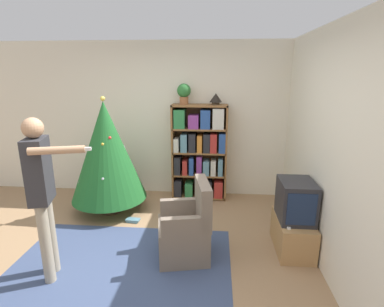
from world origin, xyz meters
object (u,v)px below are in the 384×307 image
at_px(potted_plant, 184,92).
at_px(table_lamp, 216,98).
at_px(television, 296,200).
at_px(armchair, 187,231).
at_px(bookshelf, 200,153).
at_px(christmas_tree, 107,152).
at_px(standing_person, 42,187).

height_order(potted_plant, table_lamp, potted_plant).
distance_m(television, armchair, 1.33).
xyz_separation_m(armchair, potted_plant, (-0.21, 1.75, 1.46)).
bearing_deg(potted_plant, table_lamp, -0.00).
xyz_separation_m(television, table_lamp, (-0.97, 1.50, 1.06)).
relative_size(bookshelf, potted_plant, 4.85).
distance_m(christmas_tree, standing_person, 1.57).
height_order(television, armchair, armchair).
bearing_deg(armchair, standing_person, -82.36).
height_order(christmas_tree, table_lamp, table_lamp).
height_order(armchair, standing_person, standing_person).
bearing_deg(potted_plant, television, -45.49).
relative_size(television, armchair, 0.54).
xyz_separation_m(christmas_tree, table_lamp, (1.60, 0.65, 0.74)).
xyz_separation_m(television, christmas_tree, (-2.57, 0.85, 0.31)).
xyz_separation_m(standing_person, potted_plant, (1.16, 2.22, 0.78)).
height_order(christmas_tree, armchair, christmas_tree).
relative_size(christmas_tree, armchair, 1.92).
relative_size(television, table_lamp, 2.50).
relative_size(standing_person, table_lamp, 8.45).
bearing_deg(television, christmas_tree, 161.63).
bearing_deg(armchair, potted_plant, 175.77).
xyz_separation_m(bookshelf, christmas_tree, (-1.35, -0.64, 0.16)).
bearing_deg(table_lamp, potted_plant, 180.00).
height_order(bookshelf, table_lamp, table_lamp).
bearing_deg(potted_plant, bookshelf, -2.41).
xyz_separation_m(potted_plant, table_lamp, (0.51, -0.00, -0.09)).
relative_size(christmas_tree, standing_person, 1.05).
relative_size(potted_plant, table_lamp, 1.64).
distance_m(standing_person, table_lamp, 2.86).
bearing_deg(christmas_tree, bookshelf, 25.38).
bearing_deg(standing_person, christmas_tree, 162.16).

